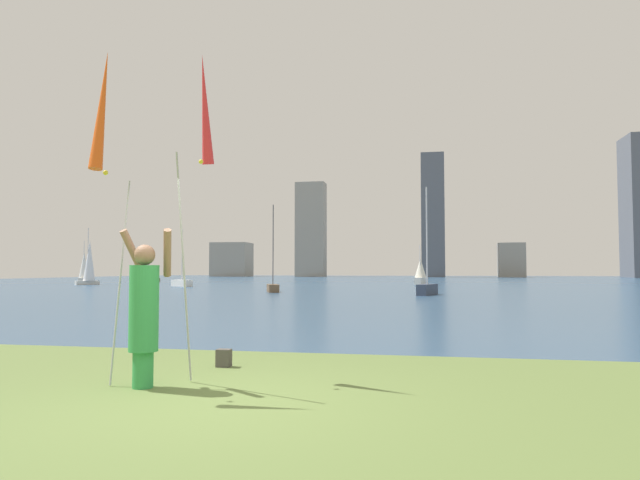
# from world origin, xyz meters

# --- Properties ---
(ground) EXTENTS (120.00, 138.00, 0.12)m
(ground) POSITION_xyz_m (0.00, 50.95, -0.06)
(ground) COLOR #5B7038
(person) EXTENTS (0.70, 0.52, 1.91)m
(person) POSITION_xyz_m (-1.09, 0.63, 0.94)
(person) COLOR green
(person) RESTS_ON ground
(kite_flag_left) EXTENTS (0.16, 0.87, 4.05)m
(kite_flag_left) POSITION_xyz_m (-1.51, 0.34, 3.23)
(kite_flag_left) COLOR #B2B2B7
(kite_flag_left) RESTS_ON ground
(kite_flag_right) EXTENTS (0.16, 1.09, 4.27)m
(kite_flag_right) POSITION_xyz_m (-0.66, 1.40, 3.47)
(kite_flag_right) COLOR #B2B2B7
(kite_flag_right) RESTS_ON ground
(bag) EXTENTS (0.20, 0.16, 0.25)m
(bag) POSITION_xyz_m (-0.65, 2.20, 0.13)
(bag) COLOR #4C4742
(bag) RESTS_ON ground
(sailboat_0) EXTENTS (1.23, 1.94, 5.42)m
(sailboat_0) POSITION_xyz_m (-7.16, 28.45, 0.33)
(sailboat_0) COLOR brown
(sailboat_0) RESTS_ON ground
(sailboat_1) EXTENTS (1.85, 1.94, 5.18)m
(sailboat_1) POSITION_xyz_m (-28.09, 41.53, 1.99)
(sailboat_1) COLOR silver
(sailboat_1) RESTS_ON ground
(sailboat_2) EXTENTS (2.35, 1.99, 4.67)m
(sailboat_2) POSITION_xyz_m (-17.58, 38.24, 0.33)
(sailboat_2) COLOR white
(sailboat_2) RESTS_ON ground
(sailboat_3) EXTENTS (1.19, 2.53, 5.96)m
(sailboat_3) POSITION_xyz_m (2.21, 26.22, 0.40)
(sailboat_3) COLOR #333D51
(sailboat_3) RESTS_ON ground
(sailboat_4) EXTENTS (1.27, 2.21, 3.62)m
(sailboat_4) POSITION_xyz_m (1.56, 47.68, 1.18)
(sailboat_4) COLOR white
(sailboat_4) RESTS_ON ground
(sailboat_6) EXTENTS (1.52, 2.22, 4.60)m
(sailboat_6) POSITION_xyz_m (-35.91, 52.69, 1.63)
(sailboat_6) COLOR silver
(sailboat_6) RESTS_ON ground
(sailboat_8) EXTENTS (1.75, 2.60, 4.04)m
(sailboat_8) POSITION_xyz_m (-27.89, 52.46, 0.26)
(sailboat_8) COLOR brown
(sailboat_8) RESTS_ON ground
(skyline_tower_0) EXTENTS (7.16, 5.83, 6.63)m
(skyline_tower_0) POSITION_xyz_m (-35.88, 102.02, 3.32)
(skyline_tower_0) COLOR gray
(skyline_tower_0) RESTS_ON ground
(skyline_tower_1) EXTENTS (5.51, 3.60, 17.90)m
(skyline_tower_1) POSITION_xyz_m (-19.63, 100.65, 8.95)
(skyline_tower_1) COLOR gray
(skyline_tower_1) RESTS_ON ground
(skyline_tower_2) EXTENTS (4.12, 5.86, 22.40)m
(skyline_tower_2) POSITION_xyz_m (3.18, 100.42, 11.20)
(skyline_tower_2) COLOR #565B66
(skyline_tower_2) RESTS_ON ground
(skyline_tower_3) EXTENTS (4.55, 3.81, 6.13)m
(skyline_tower_3) POSITION_xyz_m (16.94, 101.43, 3.06)
(skyline_tower_3) COLOR gray
(skyline_tower_3) RESTS_ON ground
(skyline_tower_4) EXTENTS (3.52, 7.35, 24.19)m
(skyline_tower_4) POSITION_xyz_m (37.29, 99.72, 12.10)
(skyline_tower_4) COLOR #565B66
(skyline_tower_4) RESTS_ON ground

